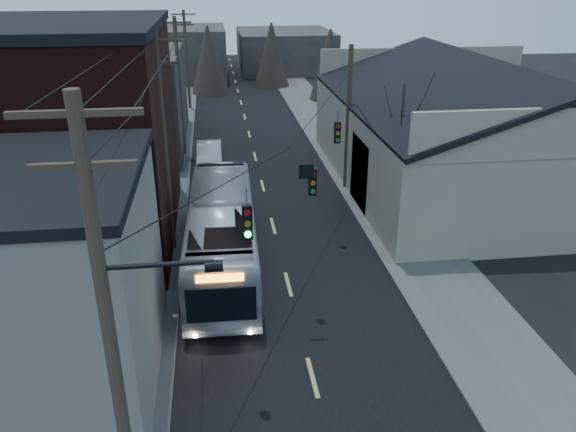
% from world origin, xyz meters
% --- Properties ---
extents(road_surface, '(9.00, 110.00, 0.02)m').
position_xyz_m(road_surface, '(0.00, 30.00, 0.01)').
color(road_surface, black).
rests_on(road_surface, ground).
extents(sidewalk_left, '(4.00, 110.00, 0.12)m').
position_xyz_m(sidewalk_left, '(-6.50, 30.00, 0.06)').
color(sidewalk_left, '#474744').
rests_on(sidewalk_left, ground).
extents(sidewalk_right, '(4.00, 110.00, 0.12)m').
position_xyz_m(sidewalk_right, '(6.50, 30.00, 0.06)').
color(sidewalk_right, '#474744').
rests_on(sidewalk_right, ground).
extents(building_clapboard, '(8.00, 8.00, 7.00)m').
position_xyz_m(building_clapboard, '(-9.00, 9.00, 3.50)').
color(building_clapboard, gray).
rests_on(building_clapboard, ground).
extents(building_brick, '(10.00, 12.00, 10.00)m').
position_xyz_m(building_brick, '(-10.00, 20.00, 5.00)').
color(building_brick, black).
rests_on(building_brick, ground).
extents(building_left_far, '(9.00, 14.00, 7.00)m').
position_xyz_m(building_left_far, '(-9.50, 36.00, 3.50)').
color(building_left_far, '#2F2A25').
rests_on(building_left_far, ground).
extents(warehouse, '(16.16, 20.60, 7.73)m').
position_xyz_m(warehouse, '(13.00, 25.00, 2.70)').
color(warehouse, gray).
rests_on(warehouse, ground).
extents(building_far_left, '(10.00, 12.00, 6.00)m').
position_xyz_m(building_far_left, '(-6.00, 65.00, 3.00)').
color(building_far_left, '#2F2A25').
rests_on(building_far_left, ground).
extents(building_far_right, '(12.00, 14.00, 5.00)m').
position_xyz_m(building_far_right, '(7.00, 70.00, 2.50)').
color(building_far_right, '#2F2A25').
rests_on(building_far_right, ground).
extents(bare_tree, '(0.40, 0.40, 7.20)m').
position_xyz_m(bare_tree, '(6.50, 20.00, 3.60)').
color(bare_tree, black).
rests_on(bare_tree, ground).
extents(utility_lines, '(11.24, 45.28, 10.50)m').
position_xyz_m(utility_lines, '(-3.11, 24.14, 4.95)').
color(utility_lines, '#382B1E').
rests_on(utility_lines, ground).
extents(bus, '(3.14, 12.05, 3.34)m').
position_xyz_m(bus, '(-2.68, 15.98, 1.67)').
color(bus, '#AEB1BA').
rests_on(bus, ground).
extents(parked_car, '(1.66, 4.72, 1.55)m').
position_xyz_m(parked_car, '(-3.21, 30.43, 0.78)').
color(parked_car, '#AEB0B6').
rests_on(parked_car, ground).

